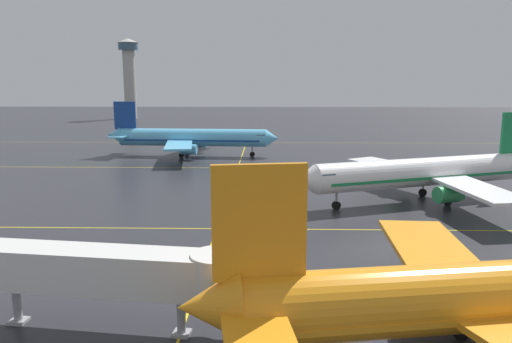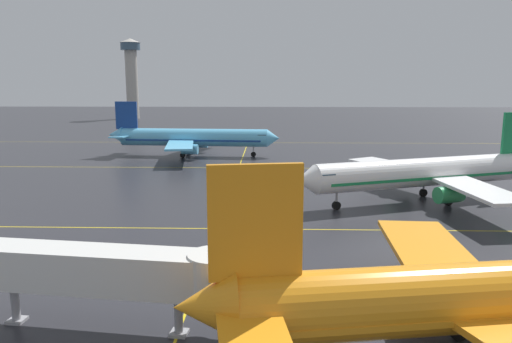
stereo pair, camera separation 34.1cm
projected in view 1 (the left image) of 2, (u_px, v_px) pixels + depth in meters
airliner_second_row at (427, 172)px, 64.93m from camera, size 36.85×31.56×11.81m
airliner_third_row at (190, 138)px, 105.11m from camera, size 37.87×32.61×11.77m
taxiway_markings at (230, 190)px, 72.37m from camera, size 135.83×169.22×0.01m
jet_bridge at (130, 272)px, 30.78m from camera, size 18.57×5.02×5.58m
control_tower at (129, 72)px, 210.73m from camera, size 8.82×8.82×34.44m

